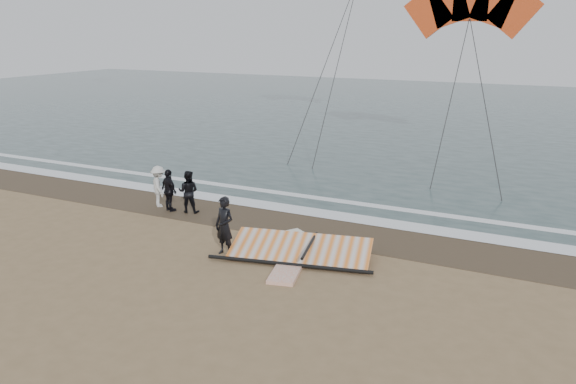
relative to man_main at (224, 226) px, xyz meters
The scene contains 11 objects.
ground 1.95m from the man_main, 43.48° to the right, with size 120.00×120.00×0.00m, color #8C704C.
sea 31.84m from the man_main, 87.72° to the left, with size 120.00×54.00×0.02m, color #233838.
wet_sand 3.64m from the man_main, 69.06° to the left, with size 120.00×2.80×0.01m, color #4C3D2B.
foam_near 4.94m from the man_main, 74.96° to the left, with size 120.00×0.90×0.01m, color white.
foam_far 6.58m from the man_main, 78.83° to the left, with size 120.00×0.45×0.01m, color white.
man_main is the anchor object (origin of this frame).
board_white 2.27m from the man_main, ahead, with size 0.72×2.58×0.10m, color silver.
board_cream 1.95m from the man_main, 66.56° to the left, with size 0.62×2.31×0.10m, color white.
trio_cluster 4.92m from the man_main, 145.30° to the left, with size 2.41×1.21×1.57m.
sail_rig 2.32m from the man_main, 22.36° to the left, with size 4.65×2.53×0.52m.
kite_red 17.98m from the man_main, 76.34° to the left, with size 7.20×3.77×10.46m.
Camera 1 is at (7.10, -11.90, 6.44)m, focal length 35.00 mm.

